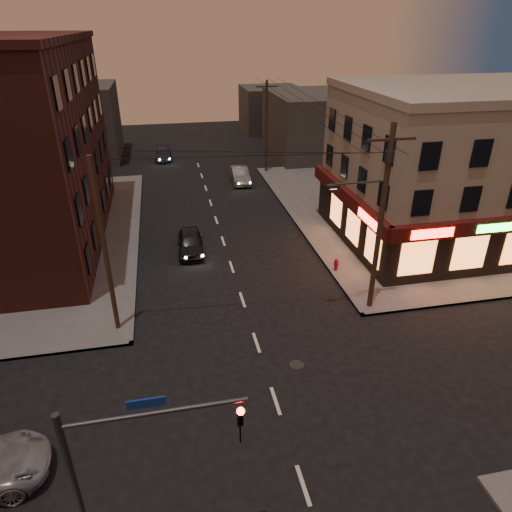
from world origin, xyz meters
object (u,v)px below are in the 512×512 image
object	(u,v)px
sedan_far	(163,154)
fire_hydrant	(336,264)
sedan_near	(190,242)
sedan_mid	(240,175)

from	to	relation	value
sedan_far	fire_hydrant	size ratio (longest dim) A/B	5.37
sedan_near	fire_hydrant	bearing A→B (deg)	-25.78
sedan_mid	sedan_far	distance (m)	12.17
fire_hydrant	sedan_mid	bearing A→B (deg)	98.62
sedan_mid	sedan_far	size ratio (longest dim) A/B	1.04
sedan_near	sedan_far	distance (m)	24.20
sedan_near	sedan_mid	size ratio (longest dim) A/B	0.92
sedan_near	sedan_mid	distance (m)	15.53
sedan_near	sedan_far	bearing A→B (deg)	95.42
sedan_far	fire_hydrant	xyz separation A→B (m)	(10.10, -28.89, -0.04)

